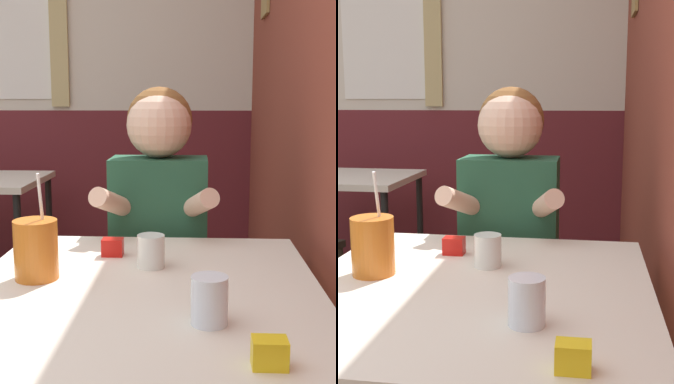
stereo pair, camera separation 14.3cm
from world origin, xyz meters
The scene contains 10 objects.
brick_wall_right centered at (1.20, 1.38, 1.35)m, with size 0.08×4.75×2.70m.
back_wall centered at (-0.01, 2.78, 1.36)m, with size 5.33×0.09×2.70m.
main_table centered at (0.67, 0.33, 0.66)m, with size 0.86×0.93×0.73m.
background_table centered at (-0.46, 2.09, 0.64)m, with size 0.73×0.68×0.73m.
person_seated centered at (0.67, 0.97, 0.67)m, with size 0.42×0.42×1.22m.
cocktail_pitcher centered at (0.40, 0.37, 0.80)m, with size 0.11×0.11×0.27m.
glass_near_pitcher centered at (0.83, 0.12, 0.78)m, with size 0.07×0.07×0.10m.
glass_center centered at (0.68, 0.48, 0.77)m, with size 0.07×0.07×0.09m.
condiment_ketchup centered at (0.56, 0.58, 0.75)m, with size 0.06×0.04×0.05m.
condiment_mustard centered at (0.92, -0.05, 0.75)m, with size 0.06×0.04×0.05m.
Camera 2 is at (0.94, -0.88, 1.17)m, focal length 50.00 mm.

